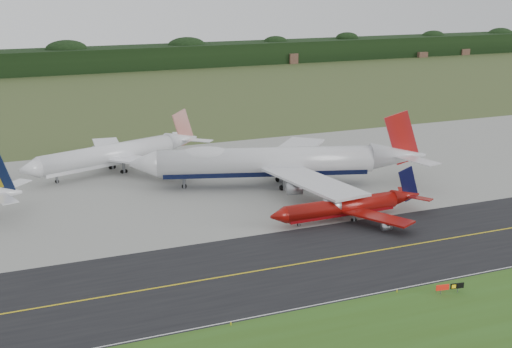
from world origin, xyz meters
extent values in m
plane|color=#37431F|center=(0.00, 0.00, 0.00)|extent=(600.00, 600.00, 0.00)
cube|color=#36581A|center=(0.00, -35.00, 0.01)|extent=(400.00, 30.00, 0.01)
cube|color=black|center=(0.00, -4.00, 0.01)|extent=(400.00, 32.00, 0.02)
cube|color=gray|center=(0.00, 51.00, 0.01)|extent=(400.00, 78.00, 0.01)
cube|color=gold|center=(0.00, -4.00, 0.03)|extent=(400.00, 0.40, 0.00)
cube|color=silver|center=(0.00, -19.50, 0.03)|extent=(400.00, 0.25, 0.00)
cube|color=black|center=(0.00, 275.00, 6.00)|extent=(700.00, 24.00, 12.00)
cylinder|color=silver|center=(2.84, 41.89, 6.25)|extent=(50.42, 21.29, 6.45)
cube|color=black|center=(2.84, 41.89, 4.15)|extent=(47.52, 18.99, 2.26)
cone|color=silver|center=(-24.44, 50.40, 6.25)|extent=(7.98, 8.05, 6.45)
cone|color=silver|center=(33.49, 32.33, 6.73)|extent=(14.72, 10.15, 6.45)
ellipsoid|color=silver|center=(-10.74, 46.13, 8.02)|extent=(14.20, 9.15, 4.11)
cube|color=silver|center=(6.98, 25.54, 5.12)|extent=(12.93, 29.72, 0.55)
cube|color=silver|center=(15.54, 52.99, 5.12)|extent=(26.14, 27.43, 0.55)
cube|color=red|center=(34.18, 32.12, 11.12)|extent=(9.01, 3.25, 13.37)
cylinder|color=gray|center=(3.39, 27.32, 3.36)|extent=(4.17, 3.64, 2.71)
cylinder|color=gray|center=(11.58, 53.57, 3.36)|extent=(4.17, 3.64, 2.71)
cylinder|color=gray|center=(5.23, 13.65, 3.36)|extent=(4.17, 3.64, 2.71)
cylinder|color=gray|center=(20.86, 63.77, 3.36)|extent=(4.17, 3.64, 2.71)
cylinder|color=black|center=(-15.59, 47.64, 0.58)|extent=(1.26, 0.84, 1.16)
cylinder|color=slate|center=(5.67, 37.29, 2.16)|extent=(1.13, 1.13, 4.31)
cylinder|color=black|center=(5.67, 37.29, 0.58)|extent=(1.28, 0.90, 1.16)
cylinder|color=slate|center=(7.78, 44.07, 2.16)|extent=(1.13, 1.13, 4.31)
cylinder|color=black|center=(7.78, 44.07, 0.58)|extent=(1.28, 0.90, 1.16)
cylinder|color=maroon|center=(7.35, 13.72, 2.81)|extent=(25.54, 4.02, 3.45)
cube|color=maroon|center=(7.35, 13.72, 1.69)|extent=(24.24, 3.13, 1.21)
cone|color=maroon|center=(-6.97, 13.39, 2.81)|extent=(3.26, 3.52, 3.45)
cone|color=maroon|center=(23.44, 14.08, 3.07)|extent=(6.80, 3.60, 3.45)
cube|color=maroon|center=(11.88, 6.72, 2.21)|extent=(10.40, 14.75, 0.39)
cube|color=maroon|center=(11.56, 20.90, 2.21)|extent=(9.91, 14.83, 0.39)
cube|color=black|center=(23.92, 14.09, 5.67)|extent=(5.45, 0.40, 7.84)
cylinder|color=gray|center=(11.70, 3.33, 1.27)|extent=(1.91, 1.49, 1.45)
cylinder|color=gray|center=(11.23, 24.29, 1.27)|extent=(1.91, 1.49, 1.45)
cylinder|color=black|center=(-2.32, 13.50, 0.31)|extent=(0.63, 0.29, 0.62)
cylinder|color=slate|center=(9.43, 11.87, 0.89)|extent=(0.49, 0.49, 1.78)
cylinder|color=black|center=(9.43, 11.87, 0.31)|extent=(0.63, 0.32, 0.62)
cylinder|color=slate|center=(9.35, 15.66, 0.89)|extent=(0.49, 0.49, 1.78)
cylinder|color=black|center=(9.35, 15.66, 0.31)|extent=(0.63, 0.32, 0.62)
cylinder|color=white|center=(-29.31, 68.48, 4.78)|extent=(36.66, 16.90, 5.14)
cube|color=white|center=(-29.31, 68.48, 3.11)|extent=(34.49, 15.08, 1.80)
cone|color=white|center=(-48.99, 61.71, 4.78)|extent=(6.05, 6.36, 5.14)
cone|color=white|center=(-7.20, 76.09, 5.17)|extent=(10.90, 8.04, 5.14)
cube|color=white|center=(-19.74, 60.57, 3.89)|extent=(19.53, 19.89, 0.46)
cube|color=white|center=(-26.63, 80.61, 3.89)|extent=(8.86, 21.78, 0.46)
cube|color=#AC210C|center=(-6.66, 76.28, 8.51)|extent=(6.84, 2.69, 10.22)
cylinder|color=gray|center=(-18.38, 55.68, 2.48)|extent=(3.36, 2.95, 2.16)
cylinder|color=gray|center=(-28.57, 85.30, 2.48)|extent=(3.36, 2.95, 2.16)
cylinder|color=black|center=(-42.61, 63.91, 0.46)|extent=(1.01, 0.69, 0.93)
cylinder|color=slate|center=(-25.59, 66.77, 1.62)|extent=(0.91, 0.91, 3.24)
cylinder|color=black|center=(-25.59, 66.77, 0.46)|extent=(1.03, 0.74, 0.93)
cylinder|color=slate|center=(-27.43, 72.12, 1.62)|extent=(0.91, 0.91, 3.24)
cylinder|color=black|center=(-27.43, 72.12, 0.46)|extent=(1.03, 0.74, 0.93)
cylinder|color=slate|center=(4.18, -23.77, 0.35)|extent=(0.12, 0.12, 0.70)
cylinder|color=slate|center=(7.14, -24.23, 0.35)|extent=(0.12, 0.12, 0.70)
cube|color=#AA170D|center=(4.48, -23.82, 1.15)|extent=(2.19, 0.51, 0.90)
cube|color=black|center=(6.35, -24.11, 1.15)|extent=(1.01, 0.33, 0.90)
cube|color=black|center=(7.53, -24.29, 1.15)|extent=(1.21, 0.36, 0.90)
cylinder|color=yellow|center=(-29.93, -20.50, 0.25)|extent=(0.16, 0.16, 0.50)
cylinder|color=yellow|center=(-1.73, -20.50, 0.25)|extent=(0.16, 0.16, 0.50)
camera|label=1|loc=(-62.74, -107.27, 48.29)|focal=50.00mm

